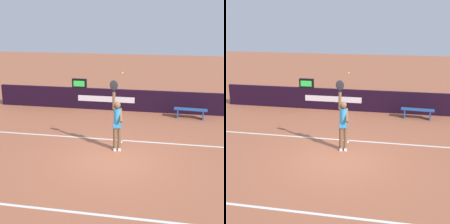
% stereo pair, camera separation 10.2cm
% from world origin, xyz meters
% --- Properties ---
extents(ground_plane, '(60.00, 60.00, 0.00)m').
position_xyz_m(ground_plane, '(0.00, 0.00, 0.00)').
color(ground_plane, '#A65B3E').
extents(court_lines, '(11.22, 5.10, 0.00)m').
position_xyz_m(court_lines, '(0.00, -0.72, 0.00)').
color(court_lines, white).
rests_on(court_lines, ground).
extents(back_wall, '(14.15, 0.18, 1.07)m').
position_xyz_m(back_wall, '(-0.00, 5.86, 0.53)').
color(back_wall, black).
rests_on(back_wall, ground).
extents(speed_display, '(0.73, 0.18, 0.46)m').
position_xyz_m(speed_display, '(-2.83, 5.86, 1.30)').
color(speed_display, black).
rests_on(speed_display, back_wall).
extents(tennis_player, '(0.50, 0.46, 2.52)m').
position_xyz_m(tennis_player, '(-0.02, 0.81, 1.05)').
color(tennis_player, brown).
rests_on(tennis_player, ground).
extents(tennis_ball, '(0.07, 0.07, 0.07)m').
position_xyz_m(tennis_ball, '(0.15, 0.82, 2.76)').
color(tennis_ball, '#D2DC37').
extents(courtside_bench_near, '(1.51, 0.46, 0.46)m').
position_xyz_m(courtside_bench_near, '(2.65, 5.12, 0.35)').
color(courtside_bench_near, '#254E94').
rests_on(courtside_bench_near, ground).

